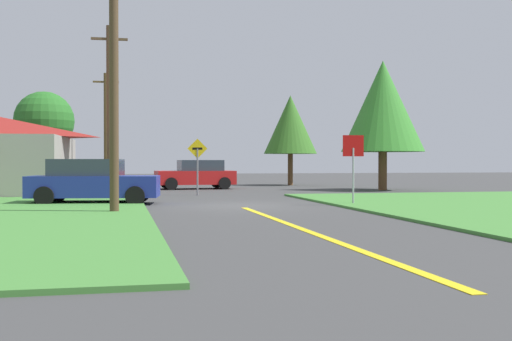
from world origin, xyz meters
The scene contains 12 objects.
ground_plane centered at (0.00, 0.00, 0.00)m, with size 120.00×120.00×0.00m, color #3F3F3F.
lane_stripe_center centered at (0.00, -8.00, 0.01)m, with size 0.20×14.00×0.01m, color yellow.
stop_sign centered at (3.96, -0.60, 1.72)m, with size 0.74×0.13×2.45m.
parked_car_near_building centered at (-4.98, 1.98, 0.81)m, with size 4.76×2.50×1.62m.
car_approaching_junction centered at (0.18, 13.94, 0.81)m, with size 4.46×2.41×1.62m.
utility_pole_near centered at (-4.17, -2.52, 4.46)m, with size 1.79×0.47×8.63m.
utility_pole_mid centered at (-4.51, 11.12, 4.27)m, with size 1.80×0.32×8.34m.
utility_pole_far centered at (-4.97, 24.75, 4.02)m, with size 1.80×0.31×7.82m.
direction_sign centered at (-0.57, 7.18, 1.60)m, with size 0.90×0.12×2.58m.
oak_tree_left centered at (-8.48, 18.64, 3.96)m, with size 3.56×3.56×5.77m.
pine_tree_center centered at (9.77, 10.28, 4.49)m, with size 4.43×4.43×6.95m.
oak_tree_right centered at (6.82, 18.25, 3.93)m, with size 3.45×3.45×5.84m.
Camera 1 is at (-4.01, -21.51, 1.52)m, focal length 44.52 mm.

